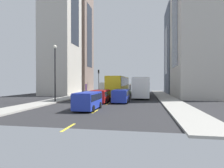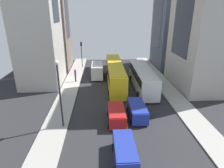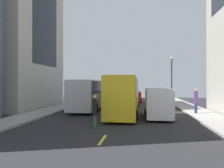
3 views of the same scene
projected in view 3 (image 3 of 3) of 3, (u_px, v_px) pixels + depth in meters
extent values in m
plane|color=#28282B|center=(125.00, 108.00, 25.68)|extent=(42.39, 42.39, 0.00)
cube|color=#9E9B93|center=(65.00, 106.00, 26.77)|extent=(2.78, 44.00, 0.15)
cube|color=#9E9B93|center=(190.00, 108.00, 24.60)|extent=(2.78, 44.00, 0.15)
cube|color=yellow|center=(103.00, 140.00, 10.83)|extent=(0.16, 2.00, 0.01)
cube|color=yellow|center=(116.00, 120.00, 16.77)|extent=(0.16, 2.00, 0.01)
cube|color=yellow|center=(123.00, 111.00, 22.71)|extent=(0.16, 2.00, 0.01)
cube|color=yellow|center=(127.00, 105.00, 28.65)|extent=(0.16, 2.00, 0.01)
cube|color=yellow|center=(129.00, 102.00, 34.59)|extent=(0.16, 2.00, 0.01)
cube|color=yellow|center=(131.00, 99.00, 40.54)|extent=(0.16, 2.00, 0.01)
cube|color=yellow|center=(132.00, 97.00, 46.48)|extent=(0.16, 2.00, 0.01)
cube|color=#B7B2A8|center=(19.00, 15.00, 25.42)|extent=(6.98, 11.30, 22.99)
cube|color=#1E232D|center=(19.00, 15.00, 25.42)|extent=(7.05, 6.21, 12.64)
cube|color=silver|center=(92.00, 94.00, 24.74)|extent=(2.55, 11.68, 3.00)
cube|color=black|center=(92.00, 87.00, 24.74)|extent=(2.60, 10.75, 1.20)
cube|color=beige|center=(92.00, 81.00, 24.74)|extent=(2.45, 11.21, 0.08)
cylinder|color=black|center=(90.00, 102.00, 28.48)|extent=(0.46, 1.00, 1.00)
cylinder|color=black|center=(107.00, 102.00, 28.16)|extent=(0.46, 1.00, 1.00)
cylinder|color=black|center=(73.00, 108.00, 21.31)|extent=(0.46, 1.00, 1.00)
cylinder|color=black|center=(95.00, 108.00, 20.99)|extent=(0.46, 1.00, 1.00)
cube|color=yellow|center=(126.00, 94.00, 21.84)|extent=(2.45, 14.64, 3.30)
cube|color=black|center=(126.00, 86.00, 21.84)|extent=(2.50, 13.47, 1.48)
cube|color=gold|center=(126.00, 78.00, 21.84)|extent=(2.35, 14.06, 0.08)
cylinder|color=black|center=(120.00, 104.00, 26.49)|extent=(0.44, 0.76, 0.76)
cylinder|color=black|center=(137.00, 104.00, 26.18)|extent=(0.44, 0.76, 0.76)
cylinder|color=black|center=(108.00, 114.00, 17.50)|extent=(0.44, 0.76, 0.76)
cylinder|color=black|center=(135.00, 115.00, 17.19)|extent=(0.44, 0.76, 0.76)
cube|color=white|center=(158.00, 102.00, 17.87)|extent=(2.05, 5.10, 2.30)
cube|color=black|center=(158.00, 94.00, 17.87)|extent=(2.09, 4.69, 0.69)
cube|color=silver|center=(158.00, 89.00, 17.87)|extent=(1.97, 4.89, 0.08)
cylinder|color=black|center=(146.00, 111.00, 19.56)|extent=(0.37, 0.72, 0.72)
cylinder|color=black|center=(167.00, 112.00, 19.30)|extent=(0.37, 0.72, 0.72)
cylinder|color=black|center=(147.00, 116.00, 16.43)|extent=(0.37, 0.72, 0.72)
cylinder|color=black|center=(172.00, 117.00, 16.17)|extent=(0.37, 0.72, 0.72)
cube|color=#2338AD|center=(135.00, 95.00, 39.59)|extent=(1.75, 4.25, 1.42)
cube|color=black|center=(135.00, 93.00, 39.59)|extent=(1.78, 3.91, 0.60)
cube|color=navy|center=(135.00, 91.00, 39.59)|extent=(1.68, 4.08, 0.08)
cylinder|color=black|center=(131.00, 97.00, 41.01)|extent=(0.31, 0.62, 0.62)
cylinder|color=black|center=(140.00, 98.00, 40.78)|extent=(0.31, 0.62, 0.62)
cylinder|color=black|center=(131.00, 98.00, 38.40)|extent=(0.31, 0.62, 0.62)
cylinder|color=black|center=(140.00, 98.00, 38.17)|extent=(0.31, 0.62, 0.62)
cube|color=#2338AD|center=(120.00, 97.00, 33.15)|extent=(1.84, 4.31, 1.41)
cube|color=black|center=(120.00, 95.00, 33.15)|extent=(1.87, 3.96, 0.59)
cube|color=navy|center=(120.00, 92.00, 33.15)|extent=(1.76, 4.13, 0.08)
cylinder|color=black|center=(116.00, 100.00, 34.59)|extent=(0.33, 0.62, 0.62)
cylinder|color=black|center=(126.00, 100.00, 34.35)|extent=(0.33, 0.62, 0.62)
cylinder|color=black|center=(113.00, 101.00, 31.95)|extent=(0.33, 0.62, 0.62)
cylinder|color=black|center=(124.00, 101.00, 31.71)|extent=(0.33, 0.62, 0.62)
cube|color=red|center=(135.00, 97.00, 33.60)|extent=(1.83, 4.04, 1.37)
cube|color=black|center=(135.00, 95.00, 33.60)|extent=(1.87, 3.72, 0.58)
cube|color=#A91A1A|center=(135.00, 92.00, 33.60)|extent=(1.76, 3.88, 0.08)
cylinder|color=black|center=(131.00, 100.00, 34.96)|extent=(0.33, 0.62, 0.62)
cylinder|color=black|center=(141.00, 100.00, 34.73)|extent=(0.33, 0.62, 0.62)
cylinder|color=black|center=(130.00, 101.00, 32.48)|extent=(0.33, 0.62, 0.62)
cylinder|color=black|center=(141.00, 101.00, 32.24)|extent=(0.33, 0.62, 0.62)
cylinder|color=#336B38|center=(95.00, 122.00, 13.86)|extent=(0.22, 0.22, 0.81)
cylinder|color=black|center=(95.00, 107.00, 13.86)|extent=(0.29, 0.29, 1.12)
sphere|color=tan|center=(95.00, 97.00, 13.86)|extent=(0.25, 0.25, 0.25)
cylinder|color=navy|center=(196.00, 109.00, 19.80)|extent=(0.26, 0.26, 0.83)
cylinder|color=#593372|center=(196.00, 98.00, 19.80)|extent=(0.34, 0.34, 1.24)
sphere|color=tan|center=(196.00, 90.00, 19.80)|extent=(0.24, 0.24, 0.24)
cylinder|color=black|center=(172.00, 80.00, 33.51)|extent=(0.18, 0.18, 6.82)
sphere|color=silver|center=(172.00, 58.00, 33.51)|extent=(0.44, 0.44, 0.44)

